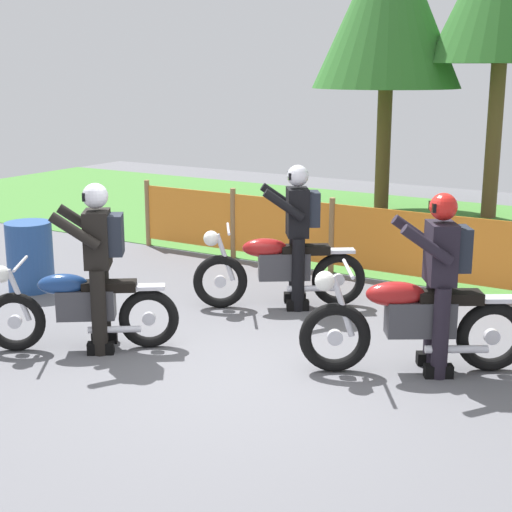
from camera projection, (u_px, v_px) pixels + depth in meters
ground at (240, 369)px, 7.34m from camera, size 24.00×24.00×0.02m
grass_verge at (460, 235)px, 13.07m from camera, size 24.00×6.64×0.01m
barrier_fence at (387, 241)px, 10.19m from camera, size 8.15×0.08×1.05m
tree_leftmost at (389, 3)px, 14.40m from camera, size 2.83×2.83×5.52m
motorcycle_lead at (279, 268)px, 9.10m from camera, size 1.74×1.26×0.97m
motorcycle_trailing at (80, 307)px, 7.73m from camera, size 1.64×1.21×0.92m
motorcycle_third at (413, 321)px, 7.15m from camera, size 1.87×1.24×1.01m
rider_lead at (298, 228)px, 9.00m from camera, size 0.79×0.72×1.69m
rider_trailing at (99, 257)px, 7.62m from camera, size 0.78×0.72×1.69m
rider_third at (441, 273)px, 7.04m from camera, size 0.79×0.71×1.69m
spare_drum at (30, 256)px, 9.80m from camera, size 0.58×0.58×0.88m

